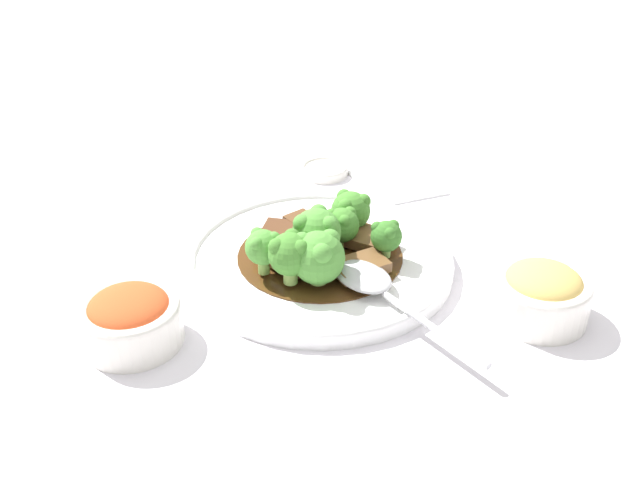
{
  "coord_description": "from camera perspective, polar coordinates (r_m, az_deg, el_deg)",
  "views": [
    {
      "loc": [
        0.66,
        -0.14,
        0.44
      ],
      "look_at": [
        0.0,
        0.0,
        0.03
      ],
      "focal_mm": 42.0,
      "sensor_mm": 36.0,
      "label": 1
    }
  ],
  "objects": [
    {
      "name": "broccoli_floret_2",
      "position": [
        0.83,
        2.36,
        2.32
      ],
      "size": [
        0.04,
        0.04,
        0.05
      ],
      "color": "#8EB756",
      "rests_on": "main_plate"
    },
    {
      "name": "broccoli_floret_0",
      "position": [
        0.73,
        -0.14,
        -1.25
      ],
      "size": [
        0.05,
        0.05,
        0.06
      ],
      "color": "#7FA84C",
      "rests_on": "main_plate"
    },
    {
      "name": "broccoli_floret_1",
      "position": [
        0.77,
        -0.25,
        0.67
      ],
      "size": [
        0.05,
        0.05,
        0.05
      ],
      "color": "#7FA84C",
      "rests_on": "main_plate"
    },
    {
      "name": "beef_strip_0",
      "position": [
        0.82,
        -0.6,
        0.79
      ],
      "size": [
        0.08,
        0.06,
        0.01
      ],
      "color": "brown",
      "rests_on": "main_plate"
    },
    {
      "name": "main_plate",
      "position": [
        0.8,
        -0.0,
        -1.47
      ],
      "size": [
        0.29,
        0.29,
        0.02
      ],
      "color": "white",
      "rests_on": "ground_plane"
    },
    {
      "name": "sauce_dish",
      "position": [
        1.01,
        0.33,
        5.39
      ],
      "size": [
        0.06,
        0.06,
        0.01
      ],
      "color": "white",
      "rests_on": "ground_plane"
    },
    {
      "name": "serving_spoon",
      "position": [
        0.74,
        3.92,
        -3.22
      ],
      "size": [
        0.19,
        0.11,
        0.01
      ],
      "color": "#B7B7BC",
      "rests_on": "main_plate"
    },
    {
      "name": "beef_strip_2",
      "position": [
        0.81,
        -3.36,
        0.12
      ],
      "size": [
        0.07,
        0.06,
        0.01
      ],
      "color": "#56331E",
      "rests_on": "main_plate"
    },
    {
      "name": "side_bowl_kimchi",
      "position": [
        0.71,
        -14.26,
        -5.79
      ],
      "size": [
        0.09,
        0.09,
        0.05
      ],
      "color": "white",
      "rests_on": "ground_plane"
    },
    {
      "name": "broccoli_floret_6",
      "position": [
        0.8,
        1.67,
        1.2
      ],
      "size": [
        0.04,
        0.04,
        0.04
      ],
      "color": "#8EB756",
      "rests_on": "main_plate"
    },
    {
      "name": "beef_strip_4",
      "position": [
        0.76,
        3.04,
        -2.02
      ],
      "size": [
        0.05,
        0.06,
        0.01
      ],
      "color": "brown",
      "rests_on": "main_plate"
    },
    {
      "name": "broccoli_floret_3",
      "position": [
        0.78,
        5.07,
        0.32
      ],
      "size": [
        0.03,
        0.03,
        0.04
      ],
      "color": "#7FA84C",
      "rests_on": "main_plate"
    },
    {
      "name": "beef_strip_1",
      "position": [
        0.77,
        -2.47,
        -1.84
      ],
      "size": [
        0.05,
        0.05,
        0.01
      ],
      "color": "brown",
      "rests_on": "main_plate"
    },
    {
      "name": "paper_napkin",
      "position": [
        0.99,
        5.9,
        4.45
      ],
      "size": [
        0.12,
        0.11,
        0.01
      ],
      "color": "white",
      "rests_on": "ground_plane"
    },
    {
      "name": "side_bowl_appetizer",
      "position": [
        0.75,
        16.54,
        -3.91
      ],
      "size": [
        0.09,
        0.09,
        0.06
      ],
      "color": "white",
      "rests_on": "ground_plane"
    },
    {
      "name": "broccoli_floret_5",
      "position": [
        0.75,
        -4.37,
        -0.52
      ],
      "size": [
        0.04,
        0.04,
        0.05
      ],
      "color": "#7FA84C",
      "rests_on": "main_plate"
    },
    {
      "name": "ground_plane",
      "position": [
        0.81,
        -0.0,
        -2.07
      ],
      "size": [
        4.0,
        4.0,
        0.0
      ],
      "primitive_type": "plane",
      "color": "silver"
    },
    {
      "name": "beef_strip_3",
      "position": [
        0.81,
        3.61,
        0.11
      ],
      "size": [
        0.07,
        0.07,
        0.01
      ],
      "color": "brown",
      "rests_on": "main_plate"
    },
    {
      "name": "broccoli_floret_4",
      "position": [
        0.73,
        -2.31,
        -1.04
      ],
      "size": [
        0.04,
        0.04,
        0.05
      ],
      "color": "#8EB756",
      "rests_on": "main_plate"
    }
  ]
}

